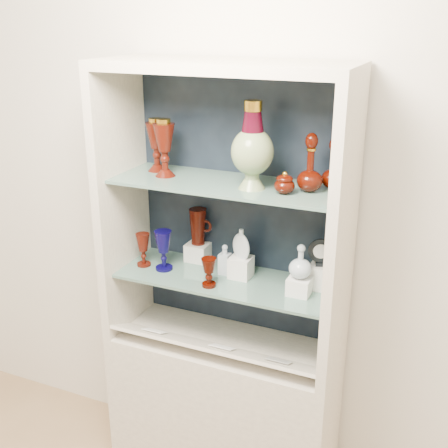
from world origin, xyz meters
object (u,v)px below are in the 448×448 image
at_px(enamel_urn, 252,145).
at_px(lidded_bowl, 285,182).
at_px(clear_round_decanter, 301,262).
at_px(cameo_medallion, 321,252).
at_px(pedestal_lamp_left, 164,148).
at_px(ruby_goblet_tall, 143,250).
at_px(ruby_goblet_small, 209,272).
at_px(ruby_decanter_a, 311,159).
at_px(cobalt_goblet, 164,250).
at_px(clear_square_bottle, 225,259).
at_px(ruby_pitcher, 198,227).
at_px(pedestal_lamp_right, 156,145).
at_px(ruby_decanter_b, 334,162).
at_px(flat_flask, 241,243).

relative_size(enamel_urn, lidded_bowl, 3.81).
distance_m(clear_round_decanter, cameo_medallion, 0.10).
xyz_separation_m(pedestal_lamp_left, ruby_goblet_tall, (-0.12, -0.02, -0.46)).
bearing_deg(ruby_goblet_small, ruby_decanter_a, 17.06).
xyz_separation_m(enamel_urn, ruby_decanter_a, (0.21, 0.05, -0.04)).
bearing_deg(cobalt_goblet, clear_square_bottle, 13.83).
xyz_separation_m(clear_square_bottle, cameo_medallion, (0.40, 0.03, 0.09)).
xyz_separation_m(ruby_decanter_a, ruby_pitcher, (-0.52, 0.11, -0.38)).
distance_m(pedestal_lamp_right, cameo_medallion, 0.82).
relative_size(cobalt_goblet, ruby_pitcher, 1.09).
relative_size(lidded_bowl, ruby_pitcher, 0.54).
bearing_deg(lidded_bowl, ruby_pitcher, 159.02).
distance_m(ruby_goblet_tall, ruby_pitcher, 0.26).
relative_size(pedestal_lamp_left, cameo_medallion, 2.00).
bearing_deg(clear_square_bottle, ruby_goblet_tall, -170.01).
relative_size(enamel_urn, cobalt_goblet, 1.87).
distance_m(enamel_urn, lidded_bowl, 0.18).
relative_size(pedestal_lamp_left, ruby_pitcher, 1.44).
bearing_deg(ruby_decanter_b, ruby_pitcher, 176.88).
bearing_deg(clear_square_bottle, enamel_urn, -26.10).
distance_m(pedestal_lamp_left, ruby_pitcher, 0.41).
relative_size(ruby_decanter_a, clear_round_decanter, 1.84).
bearing_deg(ruby_goblet_tall, clear_round_decanter, 0.72).
distance_m(pedestal_lamp_right, flat_flask, 0.55).
relative_size(pedestal_lamp_left, flat_flask, 1.81).
distance_m(pedestal_lamp_left, cobalt_goblet, 0.45).
bearing_deg(ruby_goblet_small, ruby_decanter_b, 23.29).
xyz_separation_m(cobalt_goblet, ruby_pitcher, (0.09, 0.15, 0.07)).
bearing_deg(clear_round_decanter, cobalt_goblet, -179.13).
xyz_separation_m(ruby_pitcher, cameo_medallion, (0.57, -0.06, -0.00)).
xyz_separation_m(ruby_decanter_b, clear_square_bottle, (-0.43, -0.05, -0.46)).
height_order(enamel_urn, lidded_bowl, enamel_urn).
bearing_deg(ruby_goblet_tall, enamel_urn, -0.62).
bearing_deg(ruby_decanter_a, flat_flask, 175.89).
distance_m(flat_flask, cameo_medallion, 0.33).
xyz_separation_m(enamel_urn, cobalt_goblet, (-0.40, 0.01, -0.50)).
bearing_deg(ruby_decanter_a, ruby_decanter_b, 47.14).
height_order(ruby_goblet_tall, clear_round_decanter, clear_round_decanter).
xyz_separation_m(ruby_pitcher, flat_flask, (0.24, -0.09, -0.01)).
bearing_deg(cobalt_goblet, lidded_bowl, -2.22).
bearing_deg(ruby_pitcher, ruby_decanter_a, -11.81).
height_order(pedestal_lamp_left, ruby_decanter_b, pedestal_lamp_left).
distance_m(pedestal_lamp_left, flat_flask, 0.50).
height_order(ruby_decanter_a, lidded_bowl, ruby_decanter_a).
height_order(ruby_pitcher, flat_flask, ruby_pitcher).
xyz_separation_m(pedestal_lamp_left, ruby_decanter_a, (0.60, 0.02, 0.01)).
xyz_separation_m(pedestal_lamp_left, cameo_medallion, (0.65, 0.07, -0.38)).
xyz_separation_m(lidded_bowl, clear_round_decanter, (0.07, 0.03, -0.33)).
xyz_separation_m(ruby_goblet_tall, flat_flask, (0.44, 0.06, 0.08)).
distance_m(flat_flask, clear_round_decanter, 0.28).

